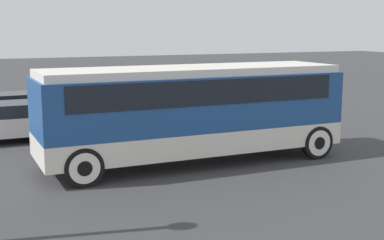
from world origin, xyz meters
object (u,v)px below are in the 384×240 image
parked_car_near (11,110)px  parked_car_far (169,108)px  parked_car_mid (28,120)px  tour_bus (195,105)px

parked_car_near → parked_car_far: 6.43m
parked_car_mid → parked_car_far: 5.94m
parked_car_near → parked_car_far: parked_car_near is taller
tour_bus → parked_car_near: (-4.40, 8.33, -1.03)m
parked_car_near → parked_car_mid: parked_car_near is taller
parked_car_far → parked_car_mid: bearing=-171.2°
parked_car_near → parked_car_mid: size_ratio=1.01×
tour_bus → parked_car_far: tour_bus is taller
parked_car_mid → parked_car_near: bearing=95.7°
parked_car_near → parked_car_mid: (0.28, -2.81, -0.01)m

